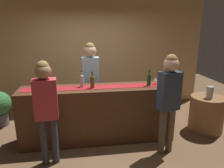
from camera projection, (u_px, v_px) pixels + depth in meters
name	position (u px, v px, depth m)	size (l,w,h in m)	color
ground_plane	(99.00, 138.00, 4.09)	(10.00, 10.00, 0.00)	brown
back_wall	(91.00, 52.00, 5.51)	(6.00, 0.12, 2.90)	tan
bar_counter	(98.00, 114.00, 3.95)	(2.82, 0.60, 1.05)	#472B19
counter_runner_cloth	(98.00, 87.00, 3.81)	(2.68, 0.28, 0.01)	maroon
wine_bottle_amber	(92.00, 82.00, 3.72)	(0.07, 0.07, 0.30)	brown
wine_bottle_clear	(82.00, 81.00, 3.79)	(0.07, 0.07, 0.30)	#B2C6C1
wine_bottle_green	(149.00, 80.00, 3.87)	(0.07, 0.07, 0.30)	#194723
wine_glass_near_customer	(155.00, 79.00, 3.95)	(0.07, 0.07, 0.14)	silver
wine_glass_mid_counter	(164.00, 79.00, 3.93)	(0.07, 0.07, 0.14)	silver
bartender	(91.00, 75.00, 4.32)	(0.34, 0.25, 1.81)	#26262B
customer_sipping	(169.00, 94.00, 3.38)	(0.37, 0.27, 1.71)	brown
customer_browsing	(46.00, 103.00, 3.10)	(0.36, 0.23, 1.66)	#33333D
round_side_table	(206.00, 114.00, 4.32)	(0.68, 0.68, 0.74)	brown
vase_on_side_table	(210.00, 92.00, 4.11)	(0.13, 0.13, 0.24)	#A8A399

